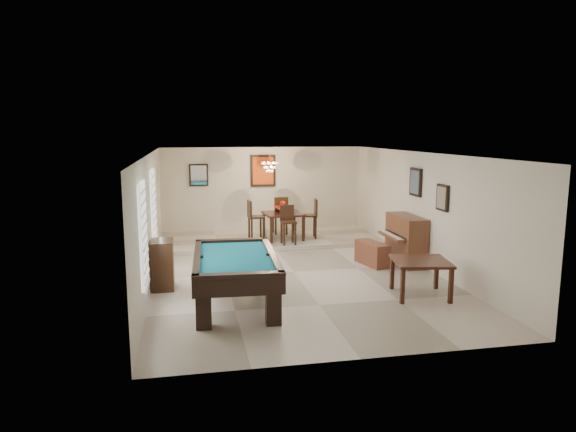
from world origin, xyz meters
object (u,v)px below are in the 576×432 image
object	(u,v)px
dining_table	(283,224)
piano_bench	(372,254)
flower_vase	(283,205)
upright_piano	(401,240)
square_table	(420,278)
dining_chair_north	(280,215)
dining_chair_east	(309,218)
apothecary_chest	(163,264)
dining_chair_west	(256,220)
pool_table	(235,281)
chandelier	(270,163)
dining_chair_south	(288,225)

from	to	relation	value
dining_table	piano_bench	bearing A→B (deg)	-59.84
flower_vase	upright_piano	bearing A→B (deg)	-50.38
square_table	dining_chair_north	size ratio (longest dim) A/B	0.92
piano_bench	dining_table	size ratio (longest dim) A/B	0.93
dining_table	dining_chair_east	world-z (taller)	dining_chair_east
square_table	apothecary_chest	distance (m)	4.97
piano_bench	upright_piano	bearing A→B (deg)	-1.28
square_table	dining_chair_west	xyz separation A→B (m)	(-2.41, 5.04, 0.33)
pool_table	flower_vase	xyz separation A→B (m)	(1.78, 4.88, 0.63)
square_table	dining_chair_north	bearing A→B (deg)	105.50
chandelier	dining_chair_north	bearing A→B (deg)	54.12
pool_table	dining_chair_east	size ratio (longest dim) A/B	2.42
dining_chair_north	chandelier	size ratio (longest dim) A/B	1.81
dining_chair_south	chandelier	world-z (taller)	chandelier
piano_bench	dining_chair_east	bearing A→B (deg)	107.26
square_table	piano_bench	world-z (taller)	square_table
apothecary_chest	piano_bench	bearing A→B (deg)	10.97
flower_vase	dining_chair_west	distance (m)	0.85
square_table	dining_chair_north	xyz separation A→B (m)	(-1.62, 5.83, 0.32)
dining_table	dining_chair_west	world-z (taller)	dining_chair_west
dining_chair_south	chandelier	distance (m)	1.87
pool_table	flower_vase	distance (m)	5.23
pool_table	dining_chair_north	world-z (taller)	dining_chair_north
piano_bench	dining_chair_east	distance (m)	2.88
upright_piano	dining_chair_west	xyz separation A→B (m)	(-3.02, 2.71, 0.11)
upright_piano	dining_chair_north	xyz separation A→B (m)	(-2.23, 3.50, 0.10)
dining_chair_north	dining_chair_south	bearing A→B (deg)	85.00
apothecary_chest	dining_chair_south	distance (m)	4.26
piano_bench	dining_chair_south	distance (m)	2.58
dining_table	dining_chair_south	xyz separation A→B (m)	(0.01, -0.72, 0.09)
piano_bench	apothecary_chest	world-z (taller)	apothecary_chest
dining_chair_north	chandelier	xyz separation A→B (m)	(-0.37, -0.52, 1.54)
pool_table	dining_chair_south	world-z (taller)	dining_chair_south
chandelier	dining_chair_east	bearing A→B (deg)	-13.27
square_table	dining_chair_south	xyz separation A→B (m)	(-1.65, 4.36, 0.29)
dining_chair_east	piano_bench	bearing A→B (deg)	24.13
dining_chair_west	flower_vase	bearing A→B (deg)	-93.31
piano_bench	pool_table	bearing A→B (deg)	-147.47
piano_bench	dining_chair_south	size ratio (longest dim) A/B	0.93
square_table	apothecary_chest	xyz separation A→B (m)	(-4.76, 1.44, 0.14)
dining_table	dining_chair_east	bearing A→B (deg)	-0.59
apothecary_chest	dining_chair_east	xyz separation A→B (m)	(3.83, 3.63, 0.18)
apothecary_chest	flower_vase	xyz separation A→B (m)	(3.09, 3.64, 0.59)
square_table	dining_chair_south	world-z (taller)	dining_chair_south
flower_vase	dining_chair_east	world-z (taller)	dining_chair_east
piano_bench	dining_chair_north	size ratio (longest dim) A/B	0.88
apothecary_chest	chandelier	distance (m)	5.07
dining_chair_south	dining_chair_west	bearing A→B (deg)	135.63
dining_chair_south	dining_chair_north	distance (m)	1.48
piano_bench	dining_table	distance (m)	3.17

